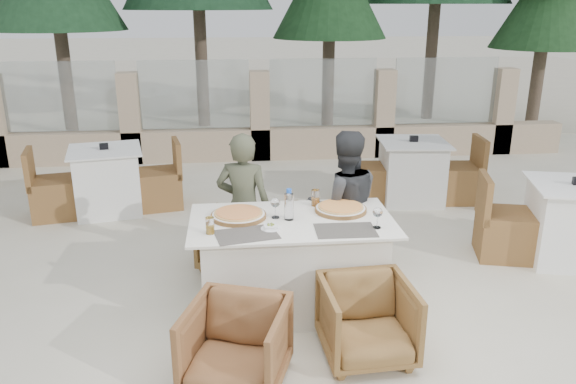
{
  "coord_description": "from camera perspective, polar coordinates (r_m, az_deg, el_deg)",
  "views": [
    {
      "loc": [
        -0.46,
        -3.98,
        2.37
      ],
      "look_at": [
        -0.01,
        0.39,
        0.9
      ],
      "focal_mm": 35.0,
      "sensor_mm": 36.0,
      "label": 1
    }
  ],
  "objects": [
    {
      "name": "wine_glass_centre",
      "position": [
        4.41,
        -1.29,
        -1.51
      ],
      "size": [
        0.09,
        0.09,
        0.18
      ],
      "primitive_type": null,
      "rotation": [
        0.0,
        0.0,
        0.21
      ],
      "color": "silver",
      "rests_on": "dining_table"
    },
    {
      "name": "bg_table_a",
      "position": [
        6.99,
        -17.86,
        1.1
      ],
      "size": [
        1.77,
        1.12,
        0.77
      ],
      "primitive_type": null,
      "rotation": [
        0.0,
        0.0,
        0.19
      ],
      "color": "white",
      "rests_on": "ground"
    },
    {
      "name": "olive_dish",
      "position": [
        4.22,
        -1.77,
        -3.51
      ],
      "size": [
        0.13,
        0.13,
        0.04
      ],
      "primitive_type": null,
      "rotation": [
        0.0,
        0.0,
        0.16
      ],
      "color": "white",
      "rests_on": "dining_table"
    },
    {
      "name": "sand_patch",
      "position": [
        18.14,
        -4.48,
        10.98
      ],
      "size": [
        30.0,
        16.0,
        0.01
      ],
      "primitive_type": "cube",
      "color": "beige",
      "rests_on": "ground"
    },
    {
      "name": "bg_table_b",
      "position": [
        7.2,
        12.44,
        2.05
      ],
      "size": [
        1.71,
        0.97,
        0.77
      ],
      "primitive_type": null,
      "rotation": [
        0.0,
        0.0,
        -0.09
      ],
      "color": "silver",
      "rests_on": "ground"
    },
    {
      "name": "diner_right",
      "position": [
        4.95,
        5.7,
        -1.53
      ],
      "size": [
        0.69,
        0.55,
        1.37
      ],
      "primitive_type": "imported",
      "rotation": [
        0.0,
        0.0,
        3.19
      ],
      "color": "#343639",
      "rests_on": "ground"
    },
    {
      "name": "pizza_left",
      "position": [
        4.45,
        -5.05,
        -2.26
      ],
      "size": [
        0.44,
        0.44,
        0.06
      ],
      "primitive_type": "cylinder",
      "rotation": [
        0.0,
        0.0,
        0.0
      ],
      "color": "#CD461B",
      "rests_on": "dining_table"
    },
    {
      "name": "beer_glass_left",
      "position": [
        4.16,
        -7.93,
        -3.4
      ],
      "size": [
        0.08,
        0.08,
        0.13
      ],
      "primitive_type": "cylinder",
      "rotation": [
        0.0,
        0.0,
        0.24
      ],
      "color": "gold",
      "rests_on": "dining_table"
    },
    {
      "name": "armchair_near_right",
      "position": [
        4.04,
        8.05,
        -12.81
      ],
      "size": [
        0.65,
        0.66,
        0.57
      ],
      "primitive_type": "imported",
      "rotation": [
        0.0,
        0.0,
        0.06
      ],
      "color": "brown",
      "rests_on": "ground"
    },
    {
      "name": "wine_glass_corner",
      "position": [
        4.27,
        9.07,
        -2.48
      ],
      "size": [
        0.1,
        0.1,
        0.18
      ],
      "primitive_type": null,
      "rotation": [
        0.0,
        0.0,
        -0.36
      ],
      "color": "white",
      "rests_on": "dining_table"
    },
    {
      "name": "armchair_far_left",
      "position": [
        5.32,
        -5.47,
        -4.85
      ],
      "size": [
        0.75,
        0.76,
        0.54
      ],
      "primitive_type": "imported",
      "rotation": [
        0.0,
        0.0,
        2.77
      ],
      "color": "brown",
      "rests_on": "ground"
    },
    {
      "name": "diner_left",
      "position": [
        4.98,
        -4.52,
        -1.52
      ],
      "size": [
        0.56,
        0.44,
        1.34
      ],
      "primitive_type": "imported",
      "rotation": [
        0.0,
        0.0,
        2.88
      ],
      "color": "#4A4D38",
      "rests_on": "ground"
    },
    {
      "name": "ground",
      "position": [
        4.66,
        0.61,
        -12.12
      ],
      "size": [
        80.0,
        80.0,
        0.0
      ],
      "primitive_type": "plane",
      "color": "beige",
      "rests_on": "ground"
    },
    {
      "name": "placemat_near_left",
      "position": [
        4.13,
        -4.24,
        -4.33
      ],
      "size": [
        0.5,
        0.38,
        0.0
      ],
      "primitive_type": "cube",
      "rotation": [
        0.0,
        0.0,
        0.2
      ],
      "color": "#554F49",
      "rests_on": "dining_table"
    },
    {
      "name": "perimeter_wall_far",
      "position": [
        8.93,
        -2.89,
        8.36
      ],
      "size": [
        10.0,
        0.34,
        1.6
      ],
      "primitive_type": null,
      "color": "tan",
      "rests_on": "ground"
    },
    {
      "name": "bg_table_c",
      "position": [
        6.03,
        26.84,
        -2.81
      ],
      "size": [
        1.79,
        1.2,
        0.77
      ],
      "primitive_type": null,
      "rotation": [
        0.0,
        0.0,
        -0.25
      ],
      "color": "white",
      "rests_on": "ground"
    },
    {
      "name": "armchair_far_right",
      "position": [
        5.25,
        4.7,
        -4.7
      ],
      "size": [
        0.69,
        0.7,
        0.62
      ],
      "primitive_type": "imported",
      "rotation": [
        0.0,
        0.0,
        3.18
      ],
      "color": "olive",
      "rests_on": "ground"
    },
    {
      "name": "armchair_near_left",
      "position": [
        3.75,
        -5.29,
        -15.36
      ],
      "size": [
        0.79,
        0.8,
        0.58
      ],
      "primitive_type": "imported",
      "rotation": [
        0.0,
        0.0,
        -0.33
      ],
      "color": "brown",
      "rests_on": "ground"
    },
    {
      "name": "dining_table",
      "position": [
        4.56,
        0.39,
        -7.35
      ],
      "size": [
        1.6,
        0.9,
        0.77
      ],
      "primitive_type": null,
      "color": "white",
      "rests_on": "ground"
    },
    {
      "name": "pine_far_right",
      "position": [
        12.06,
        24.79,
        16.34
      ],
      "size": [
        1.98,
        1.98,
        4.5
      ],
      "primitive_type": "cone",
      "color": "#214A22",
      "rests_on": "ground"
    },
    {
      "name": "water_bottle",
      "position": [
        4.36,
        0.1,
        -1.27
      ],
      "size": [
        0.09,
        0.09,
        0.25
      ],
      "primitive_type": "cylinder",
      "rotation": [
        0.0,
        0.0,
        0.28
      ],
      "color": "#A4C3D8",
      "rests_on": "dining_table"
    },
    {
      "name": "beer_glass_right",
      "position": [
        4.69,
        2.81,
        -0.6
      ],
      "size": [
        0.08,
        0.08,
        0.14
      ],
      "primitive_type": "cylinder",
      "rotation": [
        0.0,
        0.0,
        -0.21
      ],
      "color": "orange",
      "rests_on": "dining_table"
    },
    {
      "name": "placemat_near_right",
      "position": [
        4.22,
        5.85,
        -3.89
      ],
      "size": [
        0.46,
        0.31,
        0.0
      ],
      "primitive_type": "cube",
      "rotation": [
        0.0,
        0.0,
        -0.02
      ],
      "color": "#514C45",
      "rests_on": "dining_table"
    },
    {
      "name": "pizza_right",
      "position": [
        4.59,
        5.37,
        -1.64
      ],
      "size": [
        0.47,
        0.47,
        0.05
      ],
      "primitive_type": "cylinder",
      "rotation": [
        0.0,
        0.0,
        0.13
      ],
      "color": "orange",
      "rests_on": "dining_table"
    }
  ]
}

